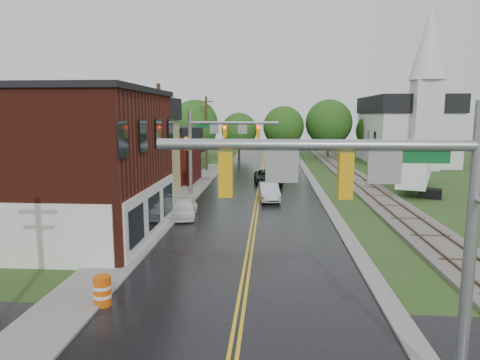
# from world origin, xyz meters

# --- Properties ---
(main_road) EXTENTS (10.00, 90.00, 0.02)m
(main_road) POSITION_xyz_m (0.00, 30.00, 0.00)
(main_road) COLOR black
(main_road) RESTS_ON ground
(curb_right) EXTENTS (0.80, 70.00, 0.12)m
(curb_right) POSITION_xyz_m (5.40, 35.00, 0.00)
(curb_right) COLOR gray
(curb_right) RESTS_ON ground
(sidewalk_left) EXTENTS (2.40, 50.00, 0.12)m
(sidewalk_left) POSITION_xyz_m (-6.20, 25.00, 0.00)
(sidewalk_left) COLOR gray
(sidewalk_left) RESTS_ON ground
(brick_building) EXTENTS (14.30, 10.30, 8.30)m
(brick_building) POSITION_xyz_m (-12.48, 15.00, 4.15)
(brick_building) COLOR #4D1910
(brick_building) RESTS_ON ground
(yellow_house) EXTENTS (8.00, 7.00, 6.40)m
(yellow_house) POSITION_xyz_m (-11.00, 26.00, 3.20)
(yellow_house) COLOR tan
(yellow_house) RESTS_ON ground
(darkred_building) EXTENTS (7.00, 6.00, 4.40)m
(darkred_building) POSITION_xyz_m (-10.00, 35.00, 2.20)
(darkred_building) COLOR #3F0F0C
(darkred_building) RESTS_ON ground
(church) EXTENTS (10.40, 18.40, 20.00)m
(church) POSITION_xyz_m (20.00, 53.74, 5.83)
(church) COLOR silver
(church) RESTS_ON ground
(railroad) EXTENTS (3.20, 80.00, 0.30)m
(railroad) POSITION_xyz_m (10.00, 35.00, 0.11)
(railroad) COLOR #59544C
(railroad) RESTS_ON ground
(traffic_signal_near) EXTENTS (7.34, 0.30, 7.20)m
(traffic_signal_near) POSITION_xyz_m (3.47, 2.00, 4.97)
(traffic_signal_near) COLOR gray
(traffic_signal_near) RESTS_ON ground
(traffic_signal_far) EXTENTS (7.34, 0.43, 7.20)m
(traffic_signal_far) POSITION_xyz_m (-3.47, 27.00, 4.97)
(traffic_signal_far) COLOR gray
(traffic_signal_far) RESTS_ON ground
(utility_pole_b) EXTENTS (1.80, 0.28, 9.00)m
(utility_pole_b) POSITION_xyz_m (-6.80, 22.00, 4.72)
(utility_pole_b) COLOR #382616
(utility_pole_b) RESTS_ON ground
(utility_pole_c) EXTENTS (1.80, 0.28, 9.00)m
(utility_pole_c) POSITION_xyz_m (-6.80, 44.00, 4.72)
(utility_pole_c) COLOR #382616
(utility_pole_c) RESTS_ON ground
(tree_left_b) EXTENTS (7.60, 7.60, 9.69)m
(tree_left_b) POSITION_xyz_m (-17.85, 31.90, 5.72)
(tree_left_b) COLOR black
(tree_left_b) RESTS_ON ground
(tree_left_c) EXTENTS (6.00, 6.00, 7.65)m
(tree_left_c) POSITION_xyz_m (-13.85, 39.90, 4.51)
(tree_left_c) COLOR black
(tree_left_c) RESTS_ON ground
(tree_left_e) EXTENTS (6.40, 6.40, 8.16)m
(tree_left_e) POSITION_xyz_m (-8.85, 45.90, 4.81)
(tree_left_e) COLOR black
(tree_left_e) RESTS_ON ground
(suv_dark) EXTENTS (3.07, 5.52, 1.46)m
(suv_dark) POSITION_xyz_m (0.80, 33.77, 0.73)
(suv_dark) COLOR black
(suv_dark) RESTS_ON ground
(sedan_silver) EXTENTS (1.90, 4.39, 1.41)m
(sedan_silver) POSITION_xyz_m (0.92, 26.09, 0.70)
(sedan_silver) COLOR silver
(sedan_silver) RESTS_ON ground
(pickup_white) EXTENTS (2.12, 4.28, 1.19)m
(pickup_white) POSITION_xyz_m (-4.80, 20.14, 0.60)
(pickup_white) COLOR white
(pickup_white) RESTS_ON ground
(semi_trailer) EXTENTS (6.11, 10.82, 3.48)m
(semi_trailer) POSITION_xyz_m (14.25, 31.97, 2.10)
(semi_trailer) COLOR black
(semi_trailer) RESTS_ON ground
(construction_barrel) EXTENTS (0.80, 0.80, 1.11)m
(construction_barrel) POSITION_xyz_m (-5.00, 6.49, 0.56)
(construction_barrel) COLOR #D25009
(construction_barrel) RESTS_ON ground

